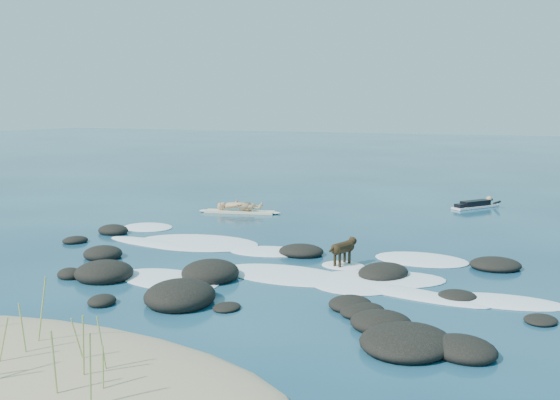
% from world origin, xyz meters
% --- Properties ---
extents(ground, '(160.00, 160.00, 0.00)m').
position_xyz_m(ground, '(0.00, 0.00, 0.00)').
color(ground, '#0A2642').
rests_on(ground, ground).
extents(sand_dune, '(9.00, 4.40, 0.60)m').
position_xyz_m(sand_dune, '(0.00, -8.20, 0.00)').
color(sand_dune, '#9E8966').
rests_on(sand_dune, ground).
extents(dune_grass, '(4.02, 1.80, 1.17)m').
position_xyz_m(dune_grass, '(0.35, -8.30, 0.60)').
color(dune_grass, '#91A750').
rests_on(dune_grass, ground).
extents(reef_rocks, '(13.46, 7.78, 0.60)m').
position_xyz_m(reef_rocks, '(1.21, -2.65, 0.11)').
color(reef_rocks, black).
rests_on(reef_rocks, ground).
extents(breaking_foam, '(13.64, 6.83, 0.12)m').
position_xyz_m(breaking_foam, '(0.71, -0.40, 0.01)').
color(breaking_foam, white).
rests_on(breaking_foam, ground).
extents(standing_surfer_rig, '(3.10, 1.14, 1.78)m').
position_xyz_m(standing_surfer_rig, '(-3.83, 5.86, 0.70)').
color(standing_surfer_rig, beige).
rests_on(standing_surfer_rig, ground).
extents(paddling_surfer_rig, '(1.73, 2.13, 0.41)m').
position_xyz_m(paddling_surfer_rig, '(4.04, 10.77, 0.14)').
color(paddling_surfer_rig, white).
rests_on(paddling_surfer_rig, ground).
extents(dog, '(0.51, 1.11, 0.72)m').
position_xyz_m(dog, '(2.26, -0.06, 0.48)').
color(dog, black).
rests_on(dog, ground).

